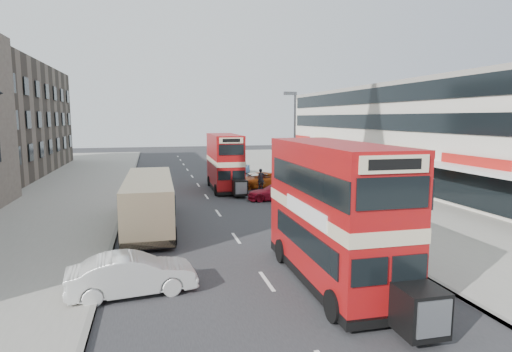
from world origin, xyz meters
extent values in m
plane|color=#28282B|center=(0.00, 0.00, 0.00)|extent=(160.00, 160.00, 0.00)
cube|color=#28282B|center=(0.00, 20.00, 0.01)|extent=(12.00, 90.00, 0.01)
cube|color=gray|center=(12.00, 20.00, 0.07)|extent=(12.00, 90.00, 0.15)
cube|color=gray|center=(-12.00, 20.00, 0.07)|extent=(12.00, 90.00, 0.15)
cube|color=gray|center=(-6.10, 20.00, 0.07)|extent=(0.20, 90.00, 0.16)
cube|color=gray|center=(6.10, 20.00, 0.07)|extent=(0.20, 90.00, 0.16)
cube|color=beige|center=(20.00, 22.00, 4.50)|extent=(8.00, 46.00, 9.00)
cube|color=black|center=(15.95, 22.00, 1.60)|extent=(0.10, 44.00, 2.40)
cube|color=gray|center=(20.00, 22.00, 9.10)|extent=(8.20, 46.20, 0.40)
cube|color=white|center=(15.10, 22.00, 3.00)|extent=(1.80, 44.00, 0.20)
cylinder|color=slate|center=(6.60, 18.00, 4.00)|extent=(0.16, 0.16, 8.00)
cube|color=slate|center=(6.20, 18.00, 8.00)|extent=(1.00, 0.20, 0.25)
cube|color=black|center=(2.37, 1.41, 0.35)|extent=(2.62, 8.07, 0.35)
cube|color=#9B0F0E|center=(2.37, 1.41, 1.56)|extent=(2.60, 8.07, 2.21)
cube|color=beige|center=(2.37, 1.41, 2.81)|extent=(2.64, 8.11, 0.45)
cube|color=#9B0F0E|center=(2.37, 1.41, 4.02)|extent=(2.60, 8.07, 2.11)
cube|color=#9B0F0E|center=(2.37, 1.41, 5.16)|extent=(2.62, 8.09, 0.25)
cube|color=black|center=(2.95, -3.22, 0.90)|extent=(1.22, 1.22, 1.31)
cube|color=black|center=(1.99, 23.01, 0.32)|extent=(2.45, 7.30, 0.32)
cube|color=#9B0F0E|center=(1.99, 23.01, 1.40)|extent=(2.43, 7.30, 1.99)
cube|color=beige|center=(1.99, 23.01, 2.54)|extent=(2.47, 7.34, 0.41)
cube|color=#9B0F0E|center=(1.99, 23.01, 3.62)|extent=(2.43, 7.30, 1.90)
cube|color=#9B0F0E|center=(1.99, 23.01, 4.65)|extent=(2.45, 7.32, 0.23)
cube|color=black|center=(2.46, 18.83, 0.82)|extent=(1.11, 1.11, 1.18)
cube|color=black|center=(-4.32, 11.41, 0.40)|extent=(2.69, 10.06, 0.40)
cube|color=beige|center=(-4.32, 11.41, 1.55)|extent=(2.67, 10.06, 2.60)
imported|color=silver|center=(-4.89, 2.00, 0.73)|extent=(4.56, 2.05, 1.45)
imported|color=maroon|center=(4.94, 17.37, 0.63)|extent=(4.44, 2.10, 1.25)
imported|color=#C65213|center=(5.05, 23.14, 0.69)|extent=(5.20, 2.93, 1.37)
imported|color=#5883B1|center=(4.40, 32.80, 0.69)|extent=(4.10, 1.79, 1.37)
imported|color=gray|center=(8.39, 15.08, 1.08)|extent=(0.71, 0.50, 1.86)
imported|color=gray|center=(4.68, 20.90, 0.43)|extent=(0.59, 1.63, 0.85)
imported|color=black|center=(4.68, 20.90, 1.16)|extent=(0.60, 0.40, 1.63)
camera|label=1|loc=(-4.11, -12.90, 6.19)|focal=29.77mm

